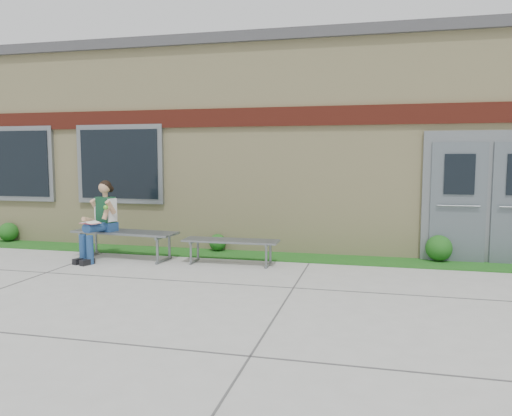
# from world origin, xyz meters

# --- Properties ---
(ground) EXTENTS (80.00, 80.00, 0.00)m
(ground) POSITION_xyz_m (0.00, 0.00, 0.00)
(ground) COLOR #9E9E99
(ground) RESTS_ON ground
(grass_strip) EXTENTS (16.00, 0.80, 0.02)m
(grass_strip) POSITION_xyz_m (0.00, 2.60, 0.01)
(grass_strip) COLOR #174D14
(grass_strip) RESTS_ON ground
(school_building) EXTENTS (16.20, 6.22, 4.20)m
(school_building) POSITION_xyz_m (-0.00, 5.99, 2.10)
(school_building) COLOR beige
(school_building) RESTS_ON ground
(bench_left) EXTENTS (2.00, 0.71, 0.51)m
(bench_left) POSITION_xyz_m (-2.31, 1.81, 0.39)
(bench_left) COLOR slate
(bench_left) RESTS_ON ground
(bench_right) EXTENTS (1.66, 0.49, 0.43)m
(bench_right) POSITION_xyz_m (-0.31, 1.81, 0.33)
(bench_right) COLOR slate
(bench_right) RESTS_ON ground
(girl) EXTENTS (0.55, 0.88, 1.43)m
(girl) POSITION_xyz_m (-2.67, 1.60, 0.76)
(girl) COLOR navy
(girl) RESTS_ON ground
(shrub_west) EXTENTS (0.40, 0.40, 0.40)m
(shrub_west) POSITION_xyz_m (-5.66, 2.85, 0.22)
(shrub_west) COLOR #174D14
(shrub_west) RESTS_ON grass_strip
(shrub_mid) EXTENTS (0.33, 0.33, 0.33)m
(shrub_mid) POSITION_xyz_m (-0.88, 2.85, 0.18)
(shrub_mid) COLOR #174D14
(shrub_mid) RESTS_ON grass_strip
(shrub_east) EXTENTS (0.46, 0.46, 0.46)m
(shrub_east) POSITION_xyz_m (3.21, 2.85, 0.25)
(shrub_east) COLOR #174D14
(shrub_east) RESTS_ON grass_strip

